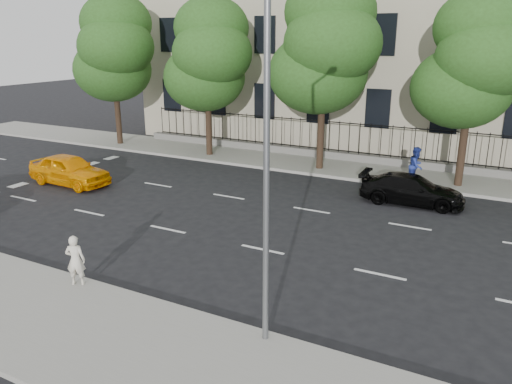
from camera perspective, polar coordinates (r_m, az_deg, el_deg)
ground at (r=15.08m, az=-3.59°, el=-10.00°), size 120.00×120.00×0.00m
near_sidewalk at (r=12.29m, az=-13.70°, el=-17.07°), size 60.00×4.00×0.15m
far_sidewalk at (r=27.23m, az=11.78°, el=2.45°), size 60.00×4.00×0.15m
lane_markings at (r=18.93m, az=3.86°, el=-4.10°), size 49.60×4.62×0.01m
crosswalk at (r=27.31m, az=-24.24°, el=1.14°), size 0.50×12.10×0.01m
masonry_building at (r=35.13m, az=17.09°, el=20.09°), size 34.60×12.11×18.50m
iron_fence at (r=28.70m, az=12.80°, el=4.32°), size 30.00×0.50×2.20m
street_light at (r=10.79m, az=2.50°, el=7.88°), size 0.25×3.32×8.05m
tree_a at (r=33.79m, az=-15.83°, el=15.41°), size 5.71×5.31×9.39m
tree_b at (r=29.49m, az=-5.41°, el=15.21°), size 5.53×5.12×8.97m
tree_c at (r=26.35m, az=7.99°, el=16.11°), size 5.89×5.50×9.80m
tree_d at (r=24.87m, az=23.70°, el=13.47°), size 5.34×4.94×8.84m
yellow_taxi at (r=25.81m, az=-20.55°, el=2.40°), size 4.40×1.90×1.48m
black_sedan at (r=22.41m, az=17.38°, el=0.27°), size 4.44×1.93×1.27m
woman_near at (r=15.06m, az=-19.93°, el=-7.34°), size 0.65×0.56×1.49m
pedestrian_far at (r=24.83m, az=17.84°, el=2.86°), size 0.85×1.00×1.81m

